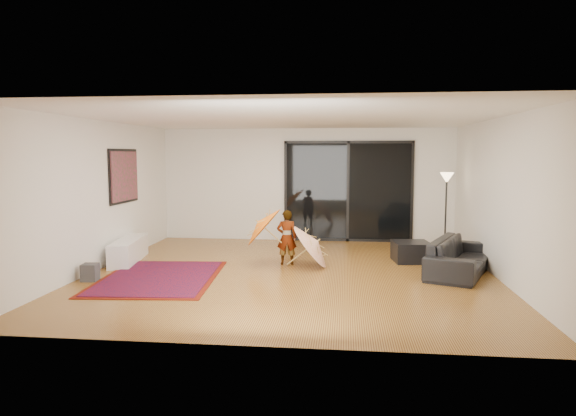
# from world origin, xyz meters

# --- Properties ---
(floor) EXTENTS (7.00, 7.00, 0.00)m
(floor) POSITION_xyz_m (0.00, 0.00, 0.00)
(floor) COLOR #A2702C
(floor) RESTS_ON ground
(ceiling) EXTENTS (7.00, 7.00, 0.00)m
(ceiling) POSITION_xyz_m (0.00, 0.00, 2.70)
(ceiling) COLOR white
(ceiling) RESTS_ON wall_back
(wall_back) EXTENTS (7.00, 0.00, 7.00)m
(wall_back) POSITION_xyz_m (0.00, 3.50, 1.35)
(wall_back) COLOR silver
(wall_back) RESTS_ON floor
(wall_front) EXTENTS (7.00, 0.00, 7.00)m
(wall_front) POSITION_xyz_m (0.00, -3.50, 1.35)
(wall_front) COLOR silver
(wall_front) RESTS_ON floor
(wall_left) EXTENTS (0.00, 7.00, 7.00)m
(wall_left) POSITION_xyz_m (-3.50, 0.00, 1.35)
(wall_left) COLOR silver
(wall_left) RESTS_ON floor
(wall_right) EXTENTS (0.00, 7.00, 7.00)m
(wall_right) POSITION_xyz_m (3.50, 0.00, 1.35)
(wall_right) COLOR silver
(wall_right) RESTS_ON floor
(sliding_door) EXTENTS (3.06, 0.07, 2.40)m
(sliding_door) POSITION_xyz_m (1.00, 3.47, 1.20)
(sliding_door) COLOR black
(sliding_door) RESTS_ON wall_back
(painting) EXTENTS (0.04, 1.28, 1.08)m
(painting) POSITION_xyz_m (-3.46, 1.00, 1.65)
(painting) COLOR black
(painting) RESTS_ON wall_left
(media_console) EXTENTS (0.65, 1.63, 0.44)m
(media_console) POSITION_xyz_m (-3.25, 0.61, 0.22)
(media_console) COLOR white
(media_console) RESTS_ON floor
(speaker) EXTENTS (0.27, 0.27, 0.28)m
(speaker) POSITION_xyz_m (-3.25, -0.92, 0.14)
(speaker) COLOR #424244
(speaker) RESTS_ON floor
(persian_rug) EXTENTS (2.09, 2.78, 0.02)m
(persian_rug) POSITION_xyz_m (-2.18, -0.62, 0.01)
(persian_rug) COLOR #5D1307
(persian_rug) RESTS_ON floor
(sofa) EXTENTS (1.55, 2.23, 0.61)m
(sofa) POSITION_xyz_m (2.95, 0.31, 0.30)
(sofa) COLOR black
(sofa) RESTS_ON floor
(ottoman) EXTENTS (0.75, 0.75, 0.39)m
(ottoman) POSITION_xyz_m (2.23, 1.23, 0.19)
(ottoman) COLOR black
(ottoman) RESTS_ON floor
(floor_lamp) EXTENTS (0.29, 0.29, 1.70)m
(floor_lamp) POSITION_xyz_m (3.10, 2.49, 1.34)
(floor_lamp) COLOR black
(floor_lamp) RESTS_ON floor
(child) EXTENTS (0.41, 0.30, 1.04)m
(child) POSITION_xyz_m (-0.16, 0.70, 0.52)
(child) COLOR #999999
(child) RESTS_ON floor
(parasol_orange) EXTENTS (0.73, 0.92, 0.91)m
(parasol_orange) POSITION_xyz_m (-0.71, 0.65, 0.73)
(parasol_orange) COLOR orange
(parasol_orange) RESTS_ON child
(parasol_white) EXTENTS (0.74, 0.95, 0.98)m
(parasol_white) POSITION_xyz_m (0.44, 0.55, 0.50)
(parasol_white) COLOR white
(parasol_white) RESTS_ON floor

